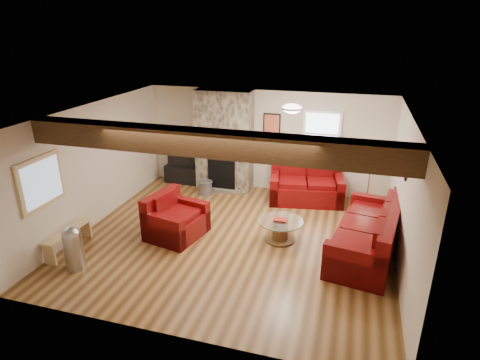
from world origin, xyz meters
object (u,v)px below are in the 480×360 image
Objects in this scene: floor_lamp at (372,155)px; armchair_red at (176,216)px; tv_cabinet at (183,174)px; loveseat at (306,183)px; sofa_three at (367,230)px; coffee_table at (280,230)px; television at (182,158)px.

armchair_red is at bearing -147.41° from floor_lamp.
tv_cabinet is at bearing 33.21° from armchair_red.
loveseat is 3.32m from tv_cabinet.
tv_cabinet is (-1.06, 2.71, -0.20)m from armchair_red.
sofa_three is at bearing -90.90° from floor_lamp.
tv_cabinet reaches higher than coffee_table.
tv_cabinet is 0.45m from television.
armchair_red is at bearing -169.10° from coffee_table.
television is 0.49× the size of floor_lamp.
sofa_three is 2.61× the size of tv_cabinet.
television reaches higher than tv_cabinet.
armchair_red reaches higher than tv_cabinet.
sofa_three is at bearing -0.17° from coffee_table.
television is at bearing 164.97° from loveseat.
coffee_table is at bearing -37.07° from tv_cabinet.
floor_lamp is (1.62, 1.94, 1.09)m from coffee_table.
floor_lamp is at bearing -4.69° from television.
sofa_three is 2.28× the size of armchair_red.
television is (-1.06, 2.71, 0.25)m from armchair_red.
armchair_red is 4.40m from floor_lamp.
tv_cabinet is (-3.30, 0.30, -0.22)m from loveseat.
coffee_table is 1.18× the size of television.
television is 4.75m from floor_lamp.
loveseat is at bearing -5.19° from tv_cabinet.
loveseat is 2.05m from coffee_table.
sofa_three is 5.22m from tv_cabinet.
coffee_table is at bearing -67.21° from armchair_red.
coffee_table is at bearing -129.92° from floor_lamp.
loveseat is 1.63m from floor_lamp.
coffee_table is 2.75m from floor_lamp.
tv_cabinet is 4.83m from floor_lamp.
loveseat is 2.28× the size of television.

